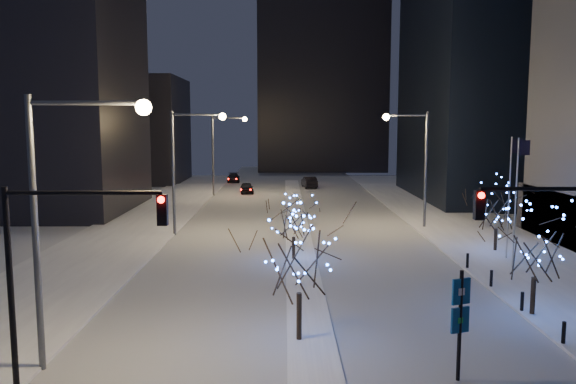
{
  "coord_description": "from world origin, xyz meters",
  "views": [
    {
      "loc": [
        -1.09,
        -17.74,
        8.99
      ],
      "look_at": [
        -0.89,
        14.94,
        5.0
      ],
      "focal_mm": 35.0,
      "sensor_mm": 36.0,
      "label": 1
    }
  ],
  "objects_px": {
    "car_mid": "(309,182)",
    "holiday_tree_median_far": "(294,219)",
    "street_lamp_east": "(416,154)",
    "holiday_tree_plaza_far": "(497,205)",
    "street_lamp_w_near": "(63,194)",
    "wayfinding_sign": "(460,314)",
    "street_lamp_w_far": "(221,144)",
    "holiday_tree_plaza_near": "(536,245)",
    "car_far": "(233,178)",
    "street_lamp_w_mid": "(186,155)",
    "car_near": "(247,188)",
    "traffic_signal_west": "(57,256)",
    "holiday_tree_median_near": "(299,253)"
  },
  "relations": [
    {
      "from": "car_mid",
      "to": "holiday_tree_median_far",
      "type": "xyz_separation_m",
      "value": [
        -2.9,
        -42.64,
        1.99
      ]
    },
    {
      "from": "street_lamp_east",
      "to": "holiday_tree_plaza_far",
      "type": "bearing_deg",
      "value": -68.23
    },
    {
      "from": "street_lamp_w_near",
      "to": "wayfinding_sign",
      "type": "distance_m",
      "value": 14.55
    },
    {
      "from": "street_lamp_w_far",
      "to": "holiday_tree_median_far",
      "type": "height_order",
      "value": "street_lamp_w_far"
    },
    {
      "from": "holiday_tree_plaza_near",
      "to": "street_lamp_w_near",
      "type": "bearing_deg",
      "value": -164.03
    },
    {
      "from": "street_lamp_w_near",
      "to": "car_far",
      "type": "relative_size",
      "value": 2.16
    },
    {
      "from": "car_far",
      "to": "street_lamp_w_mid",
      "type": "bearing_deg",
      "value": -94.69
    },
    {
      "from": "street_lamp_w_near",
      "to": "holiday_tree_plaza_far",
      "type": "height_order",
      "value": "street_lamp_w_near"
    },
    {
      "from": "street_lamp_east",
      "to": "car_mid",
      "type": "relative_size",
      "value": 2.11
    },
    {
      "from": "street_lamp_w_far",
      "to": "car_near",
      "type": "relative_size",
      "value": 2.45
    },
    {
      "from": "street_lamp_east",
      "to": "holiday_tree_plaza_near",
      "type": "distance_m",
      "value": 22.65
    },
    {
      "from": "street_lamp_w_mid",
      "to": "car_mid",
      "type": "xyz_separation_m",
      "value": [
        11.34,
        34.08,
        -5.72
      ]
    },
    {
      "from": "traffic_signal_west",
      "to": "holiday_tree_median_near",
      "type": "distance_m",
      "value": 9.19
    },
    {
      "from": "street_lamp_w_near",
      "to": "traffic_signal_west",
      "type": "height_order",
      "value": "street_lamp_w_near"
    },
    {
      "from": "holiday_tree_median_near",
      "to": "traffic_signal_west",
      "type": "bearing_deg",
      "value": -150.38
    },
    {
      "from": "car_near",
      "to": "holiday_tree_plaza_far",
      "type": "distance_m",
      "value": 39.23
    },
    {
      "from": "car_far",
      "to": "holiday_tree_plaza_near",
      "type": "bearing_deg",
      "value": -77.06
    },
    {
      "from": "street_lamp_w_far",
      "to": "car_far",
      "type": "relative_size",
      "value": 2.16
    },
    {
      "from": "street_lamp_w_far",
      "to": "traffic_signal_west",
      "type": "distance_m",
      "value": 52.04
    },
    {
      "from": "street_lamp_w_mid",
      "to": "street_lamp_east",
      "type": "distance_m",
      "value": 19.26
    },
    {
      "from": "traffic_signal_west",
      "to": "car_near",
      "type": "bearing_deg",
      "value": 87.45
    },
    {
      "from": "street_lamp_w_near",
      "to": "holiday_tree_plaza_far",
      "type": "relative_size",
      "value": 1.92
    },
    {
      "from": "holiday_tree_plaza_near",
      "to": "holiday_tree_median_far",
      "type": "bearing_deg",
      "value": 135.3
    },
    {
      "from": "car_near",
      "to": "holiday_tree_plaza_near",
      "type": "bearing_deg",
      "value": -77.05
    },
    {
      "from": "street_lamp_w_mid",
      "to": "wayfinding_sign",
      "type": "height_order",
      "value": "street_lamp_w_mid"
    },
    {
      "from": "holiday_tree_median_near",
      "to": "holiday_tree_median_far",
      "type": "bearing_deg",
      "value": 90.0
    },
    {
      "from": "holiday_tree_median_near",
      "to": "holiday_tree_plaza_near",
      "type": "height_order",
      "value": "holiday_tree_median_near"
    },
    {
      "from": "car_mid",
      "to": "wayfinding_sign",
      "type": "distance_m",
      "value": 60.16
    },
    {
      "from": "street_lamp_w_mid",
      "to": "wayfinding_sign",
      "type": "bearing_deg",
      "value": -61.81
    },
    {
      "from": "car_near",
      "to": "holiday_tree_plaza_near",
      "type": "distance_m",
      "value": 49.97
    },
    {
      "from": "wayfinding_sign",
      "to": "holiday_tree_plaza_far",
      "type": "bearing_deg",
      "value": 45.93
    },
    {
      "from": "traffic_signal_west",
      "to": "holiday_tree_plaza_near",
      "type": "distance_m",
      "value": 20.44
    },
    {
      "from": "street_lamp_w_near",
      "to": "car_near",
      "type": "height_order",
      "value": "street_lamp_w_near"
    },
    {
      "from": "street_lamp_w_mid",
      "to": "traffic_signal_west",
      "type": "height_order",
      "value": "street_lamp_w_mid"
    },
    {
      "from": "car_far",
      "to": "holiday_tree_median_near",
      "type": "relative_size",
      "value": 0.81
    },
    {
      "from": "street_lamp_east",
      "to": "traffic_signal_west",
      "type": "relative_size",
      "value": 1.43
    },
    {
      "from": "car_near",
      "to": "wayfinding_sign",
      "type": "xyz_separation_m",
      "value": [
        11.01,
        -53.65,
        1.75
      ]
    },
    {
      "from": "traffic_signal_west",
      "to": "car_far",
      "type": "height_order",
      "value": "traffic_signal_west"
    },
    {
      "from": "holiday_tree_plaza_far",
      "to": "holiday_tree_median_far",
      "type": "bearing_deg",
      "value": -170.4
    },
    {
      "from": "street_lamp_east",
      "to": "holiday_tree_median_near",
      "type": "distance_m",
      "value": 27.73
    },
    {
      "from": "car_far",
      "to": "holiday_tree_median_far",
      "type": "xyz_separation_m",
      "value": [
        8.5,
        -50.15,
        2.1
      ]
    },
    {
      "from": "car_far",
      "to": "car_mid",
      "type": "bearing_deg",
      "value": -38.14
    },
    {
      "from": "holiday_tree_median_near",
      "to": "wayfinding_sign",
      "type": "distance_m",
      "value": 6.66
    },
    {
      "from": "wayfinding_sign",
      "to": "traffic_signal_west",
      "type": "bearing_deg",
      "value": 163.95
    },
    {
      "from": "street_lamp_w_mid",
      "to": "holiday_tree_median_far",
      "type": "height_order",
      "value": "street_lamp_w_mid"
    },
    {
      "from": "car_near",
      "to": "traffic_signal_west",
      "type": "bearing_deg",
      "value": -98.92
    },
    {
      "from": "car_mid",
      "to": "wayfinding_sign",
      "type": "bearing_deg",
      "value": 84.95
    },
    {
      "from": "street_lamp_w_far",
      "to": "car_mid",
      "type": "xyz_separation_m",
      "value": [
        11.34,
        9.08,
        -5.72
      ]
    },
    {
      "from": "car_mid",
      "to": "car_far",
      "type": "height_order",
      "value": "car_mid"
    },
    {
      "from": "street_lamp_w_near",
      "to": "street_lamp_w_far",
      "type": "xyz_separation_m",
      "value": [
        0.0,
        50.0,
        0.0
      ]
    }
  ]
}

